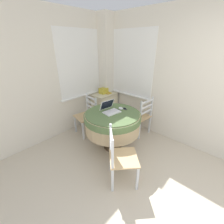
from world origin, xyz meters
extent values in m
cube|color=silver|center=(-0.15, 3.19, 1.27)|extent=(4.10, 0.06, 2.55)
cube|color=white|center=(1.07, 3.15, 1.49)|extent=(1.10, 0.01, 1.42)
cube|color=white|center=(1.07, 3.12, 0.77)|extent=(1.18, 0.07, 0.02)
cube|color=silver|center=(1.93, 0.68, 1.27)|extent=(0.06, 4.96, 2.55)
cube|color=white|center=(1.90, 2.33, 1.49)|extent=(0.01, 1.10, 1.42)
cube|color=white|center=(1.87, 2.33, 0.77)|extent=(0.07, 1.18, 0.02)
cube|color=silver|center=(1.76, 3.02, 1.27)|extent=(0.28, 0.28, 2.55)
cylinder|color=#4C3D2D|center=(0.82, 1.94, 0.01)|extent=(0.36, 0.36, 0.03)
cylinder|color=#4C3D2D|center=(0.82, 1.94, 0.39)|extent=(0.11, 0.11, 0.71)
cylinder|color=tan|center=(0.82, 1.94, 0.57)|extent=(1.02, 1.02, 0.35)
cylinder|color=#567042|center=(0.82, 1.94, 0.68)|extent=(1.05, 1.05, 0.11)
cylinder|color=#567042|center=(0.82, 1.94, 0.75)|extent=(0.99, 0.99, 0.02)
cube|color=white|center=(0.83, 1.96, 0.77)|extent=(0.32, 0.24, 0.02)
cube|color=silver|center=(0.83, 1.98, 0.78)|extent=(0.28, 0.16, 0.00)
cube|color=white|center=(0.85, 2.10, 0.87)|extent=(0.31, 0.13, 0.19)
cube|color=black|center=(0.85, 2.10, 0.87)|extent=(0.27, 0.11, 0.17)
ellipsoid|color=white|center=(1.04, 1.93, 0.78)|extent=(0.06, 0.10, 0.05)
cube|color=#2D2D33|center=(1.12, 1.89, 0.76)|extent=(0.09, 0.12, 0.01)
cube|color=black|center=(1.12, 1.89, 0.77)|extent=(0.07, 0.09, 0.00)
cube|color=tan|center=(0.80, 2.74, 0.42)|extent=(0.46, 0.49, 0.02)
cube|color=silver|center=(0.66, 2.96, 0.21)|extent=(0.04, 0.04, 0.41)
cube|color=silver|center=(0.60, 2.58, 0.21)|extent=(0.04, 0.04, 0.41)
cube|color=silver|center=(1.00, 2.90, 0.21)|extent=(0.04, 0.04, 0.41)
cube|color=silver|center=(0.94, 2.52, 0.21)|extent=(0.04, 0.04, 0.41)
cube|color=silver|center=(1.00, 2.90, 0.66)|extent=(0.04, 0.04, 0.44)
cube|color=silver|center=(0.94, 2.52, 0.66)|extent=(0.04, 0.04, 0.44)
cube|color=silver|center=(0.97, 2.71, 0.82)|extent=(0.08, 0.38, 0.04)
cube|color=silver|center=(0.97, 2.71, 0.71)|extent=(0.08, 0.38, 0.04)
cube|color=silver|center=(0.97, 2.71, 0.59)|extent=(0.08, 0.38, 0.04)
cube|color=tan|center=(1.62, 1.86, 0.42)|extent=(0.47, 0.44, 0.02)
cube|color=silver|center=(1.83, 2.02, 0.21)|extent=(0.04, 0.04, 0.41)
cube|color=silver|center=(1.45, 2.05, 0.21)|extent=(0.04, 0.04, 0.41)
cube|color=silver|center=(1.80, 1.67, 0.21)|extent=(0.04, 0.04, 0.41)
cube|color=silver|center=(1.42, 1.70, 0.21)|extent=(0.04, 0.04, 0.41)
cube|color=silver|center=(1.80, 1.67, 0.66)|extent=(0.03, 0.03, 0.44)
cube|color=silver|center=(1.42, 1.70, 0.66)|extent=(0.03, 0.03, 0.44)
cube|color=silver|center=(1.61, 1.69, 0.82)|extent=(0.38, 0.06, 0.04)
cube|color=silver|center=(1.61, 1.69, 0.71)|extent=(0.38, 0.06, 0.04)
cube|color=silver|center=(1.61, 1.69, 0.59)|extent=(0.38, 0.06, 0.04)
cube|color=tan|center=(0.35, 1.29, 0.42)|extent=(0.59, 0.59, 0.02)
cube|color=silver|center=(0.34, 1.03, 0.21)|extent=(0.05, 0.05, 0.41)
cube|color=silver|center=(0.60, 1.31, 0.21)|extent=(0.05, 0.05, 0.41)
cube|color=silver|center=(0.09, 1.27, 0.21)|extent=(0.05, 0.05, 0.41)
cube|color=silver|center=(0.35, 1.55, 0.21)|extent=(0.05, 0.05, 0.41)
cube|color=silver|center=(0.09, 1.27, 0.66)|extent=(0.05, 0.05, 0.44)
cube|color=silver|center=(0.35, 1.55, 0.66)|extent=(0.05, 0.05, 0.44)
cube|color=silver|center=(0.22, 1.41, 0.82)|extent=(0.28, 0.29, 0.04)
cube|color=silver|center=(0.22, 1.41, 0.71)|extent=(0.28, 0.29, 0.04)
cube|color=silver|center=(0.22, 1.41, 0.59)|extent=(0.28, 0.29, 0.04)
cube|color=beige|center=(1.57, 2.90, 0.36)|extent=(0.59, 0.42, 0.72)
cube|color=beige|center=(1.57, 2.90, 0.73)|extent=(0.61, 0.45, 0.02)
cube|color=beige|center=(1.57, 2.69, 0.60)|extent=(0.52, 0.01, 0.21)
sphere|color=olive|center=(1.57, 2.68, 0.60)|extent=(0.02, 0.02, 0.02)
cube|color=beige|center=(1.57, 2.69, 0.36)|extent=(0.52, 0.01, 0.21)
sphere|color=olive|center=(1.57, 2.68, 0.36)|extent=(0.02, 0.02, 0.02)
cube|color=beige|center=(1.57, 2.69, 0.12)|extent=(0.52, 0.01, 0.21)
sphere|color=olive|center=(1.57, 2.68, 0.12)|extent=(0.02, 0.02, 0.02)
cube|color=gold|center=(1.57, 2.92, 0.81)|extent=(0.20, 0.16, 0.14)
cube|color=gold|center=(1.63, 2.87, 0.75)|extent=(0.13, 0.22, 0.02)
camera|label=1|loc=(-1.00, 0.28, 1.93)|focal=24.00mm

